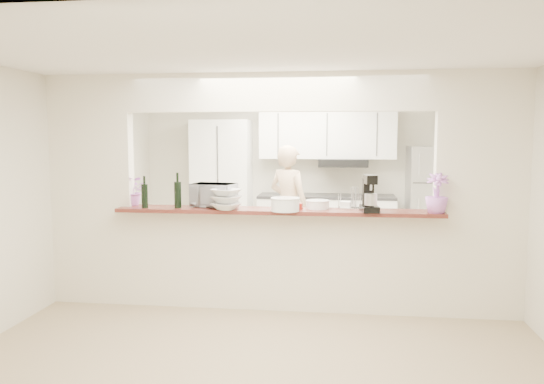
% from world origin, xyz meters
% --- Properties ---
extents(floor, '(6.00, 6.00, 0.00)m').
position_xyz_m(floor, '(0.00, 0.00, 0.00)').
color(floor, tan).
rests_on(floor, ground).
extents(tile_overlay, '(5.00, 2.90, 0.01)m').
position_xyz_m(tile_overlay, '(0.00, 1.55, 0.01)').
color(tile_overlay, silver).
rests_on(tile_overlay, floor).
extents(partition, '(5.00, 0.15, 2.50)m').
position_xyz_m(partition, '(0.00, 0.00, 1.48)').
color(partition, white).
rests_on(partition, floor).
extents(bar_counter, '(3.40, 0.38, 1.09)m').
position_xyz_m(bar_counter, '(0.00, -0.00, 0.58)').
color(bar_counter, white).
rests_on(bar_counter, floor).
extents(kitchen_cabinets, '(3.15, 0.62, 2.25)m').
position_xyz_m(kitchen_cabinets, '(-0.19, 2.72, 0.97)').
color(kitchen_cabinets, white).
rests_on(kitchen_cabinets, floor).
extents(refrigerator, '(0.75, 0.70, 1.70)m').
position_xyz_m(refrigerator, '(2.05, 2.65, 0.85)').
color(refrigerator, '#9D9DA2').
rests_on(refrigerator, floor).
extents(flower_left, '(0.29, 0.25, 0.32)m').
position_xyz_m(flower_left, '(-1.60, 0.05, 1.25)').
color(flower_left, pink).
rests_on(flower_left, bar_counter).
extents(wine_bottle_a, '(0.08, 0.08, 0.38)m').
position_xyz_m(wine_bottle_a, '(-1.05, -0.11, 1.24)').
color(wine_bottle_a, black).
rests_on(wine_bottle_a, bar_counter).
extents(wine_bottle_b, '(0.07, 0.07, 0.34)m').
position_xyz_m(wine_bottle_b, '(-1.40, -0.15, 1.22)').
color(wine_bottle_b, black).
rests_on(wine_bottle_b, bar_counter).
extents(toaster_oven, '(0.50, 0.38, 0.25)m').
position_xyz_m(toaster_oven, '(-0.70, 0.05, 1.22)').
color(toaster_oven, '#ACACB1').
rests_on(toaster_oven, bar_counter).
extents(serving_bowls, '(0.38, 0.38, 0.21)m').
position_xyz_m(serving_bowls, '(-0.51, -0.17, 1.20)').
color(serving_bowls, white).
rests_on(serving_bowls, bar_counter).
extents(plate_stack_a, '(0.30, 0.30, 0.14)m').
position_xyz_m(plate_stack_a, '(0.10, -0.19, 1.16)').
color(plate_stack_a, white).
rests_on(plate_stack_a, bar_counter).
extents(plate_stack_b, '(0.25, 0.25, 0.09)m').
position_xyz_m(plate_stack_b, '(0.42, 0.03, 1.13)').
color(plate_stack_b, white).
rests_on(plate_stack_b, bar_counter).
extents(red_bowl, '(0.13, 0.13, 0.06)m').
position_xyz_m(red_bowl, '(0.20, -0.03, 1.12)').
color(red_bowl, maroon).
rests_on(red_bowl, bar_counter).
extents(tan_bowl, '(0.15, 0.15, 0.07)m').
position_xyz_m(tan_bowl, '(0.05, 0.08, 1.12)').
color(tan_bowl, beige).
rests_on(tan_bowl, bar_counter).
extents(utensil_caddy, '(0.27, 0.18, 0.23)m').
position_xyz_m(utensil_caddy, '(0.76, 0.05, 1.19)').
color(utensil_caddy, silver).
rests_on(utensil_caddy, bar_counter).
extents(stand_mixer, '(0.20, 0.28, 0.37)m').
position_xyz_m(stand_mixer, '(0.95, -0.14, 1.26)').
color(stand_mixer, black).
rests_on(stand_mixer, bar_counter).
extents(flower_right, '(0.23, 0.23, 0.40)m').
position_xyz_m(flower_right, '(1.60, -0.15, 1.29)').
color(flower_right, '#AB60B3').
rests_on(flower_right, bar_counter).
extents(person, '(0.75, 0.67, 1.72)m').
position_xyz_m(person, '(-0.06, 1.92, 0.86)').
color(person, tan).
rests_on(person, floor).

